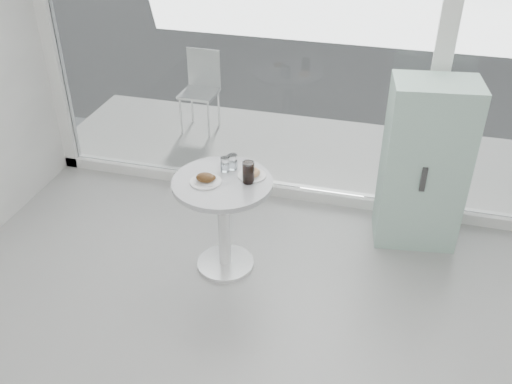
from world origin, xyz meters
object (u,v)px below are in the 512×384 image
(cola_glass, at_px, (248,173))
(plate_fritter, at_px, (206,179))
(main_table, at_px, (223,206))
(mint_cabinet, at_px, (424,165))
(patio_chair, at_px, (201,85))
(water_tumbler_b, at_px, (233,163))
(plate_donut, at_px, (252,174))
(water_tumbler_a, at_px, (225,165))

(cola_glass, bearing_deg, plate_fritter, -164.29)
(main_table, distance_m, mint_cabinet, 1.58)
(plate_fritter, xyz_separation_m, cola_glass, (0.29, 0.08, 0.05))
(patio_chair, distance_m, water_tumbler_b, 2.20)
(patio_chair, xyz_separation_m, plate_fritter, (0.83, -2.19, 0.26))
(plate_donut, height_order, cola_glass, cola_glass)
(plate_fritter, height_order, cola_glass, cola_glass)
(water_tumbler_a, height_order, cola_glass, cola_glass)
(main_table, height_order, plate_donut, plate_donut)
(patio_chair, height_order, cola_glass, cola_glass)
(patio_chair, xyz_separation_m, water_tumbler_b, (0.96, -1.96, 0.28))
(mint_cabinet, distance_m, plate_donut, 1.37)
(cola_glass, bearing_deg, mint_cabinet, 31.23)
(plate_fritter, xyz_separation_m, plate_donut, (0.29, 0.16, -0.01))
(main_table, distance_m, water_tumbler_b, 0.32)
(main_table, relative_size, mint_cabinet, 0.57)
(main_table, height_order, plate_fritter, plate_fritter)
(main_table, xyz_separation_m, plate_donut, (0.19, 0.11, 0.24))
(mint_cabinet, xyz_separation_m, water_tumbler_a, (-1.41, -0.62, 0.14))
(plate_fritter, relative_size, water_tumbler_a, 2.04)
(plate_fritter, bearing_deg, water_tumbler_a, 66.26)
(mint_cabinet, relative_size, plate_fritter, 6.12)
(main_table, bearing_deg, plate_donut, 31.42)
(main_table, distance_m, patio_chair, 2.33)
(plate_donut, relative_size, water_tumbler_a, 1.87)
(water_tumbler_a, bearing_deg, water_tumbler_b, 44.07)
(mint_cabinet, bearing_deg, water_tumbler_a, -163.96)
(plate_fritter, bearing_deg, water_tumbler_b, 61.15)
(main_table, bearing_deg, water_tumbler_b, 82.63)
(patio_chair, height_order, water_tumbler_b, patio_chair)
(plate_fritter, height_order, plate_donut, plate_fritter)
(patio_chair, relative_size, plate_donut, 4.22)
(main_table, relative_size, water_tumbler_a, 7.07)
(plate_donut, bearing_deg, main_table, -148.58)
(main_table, relative_size, plate_donut, 3.79)
(water_tumbler_a, xyz_separation_m, water_tumbler_b, (0.04, 0.04, 0.00))
(water_tumbler_b, bearing_deg, cola_glass, -42.52)
(water_tumbler_b, bearing_deg, water_tumbler_a, -135.93)
(plate_fritter, relative_size, cola_glass, 1.39)
(plate_fritter, distance_m, water_tumbler_b, 0.26)
(mint_cabinet, height_order, plate_fritter, mint_cabinet)
(main_table, relative_size, water_tumbler_b, 6.67)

